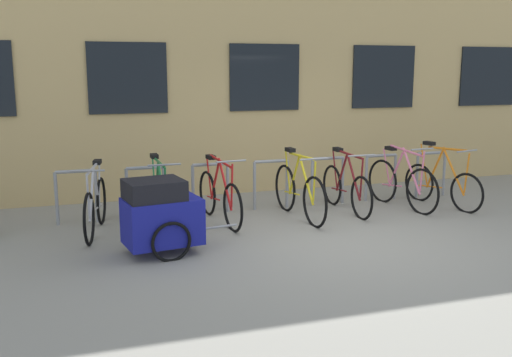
% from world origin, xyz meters
% --- Properties ---
extents(ground_plane, '(42.00, 42.00, 0.00)m').
position_xyz_m(ground_plane, '(0.00, 0.00, 0.00)').
color(ground_plane, gray).
extents(storefront_building, '(28.00, 6.71, 4.98)m').
position_xyz_m(storefront_building, '(-0.00, 6.53, 2.49)').
color(storefront_building, tan).
rests_on(storefront_building, ground).
extents(bike_rack, '(6.61, 0.05, 0.80)m').
position_xyz_m(bike_rack, '(-0.33, 1.90, 0.49)').
color(bike_rack, gray).
rests_on(bike_rack, ground).
extents(bicycle_pink, '(0.44, 1.70, 1.05)m').
position_xyz_m(bicycle_pink, '(1.72, 1.32, 0.40)').
color(bicycle_pink, black).
rests_on(bicycle_pink, ground).
extents(bicycle_green, '(0.44, 1.72, 1.04)m').
position_xyz_m(bicycle_green, '(-2.22, 1.28, 0.37)').
color(bicycle_green, black).
rests_on(bicycle_green, ground).
extents(bicycle_maroon, '(0.44, 1.71, 1.00)m').
position_xyz_m(bicycle_maroon, '(0.76, 1.38, 0.37)').
color(bicycle_maroon, black).
rests_on(bicycle_maroon, ground).
extents(bicycle_orange, '(0.51, 1.64, 1.06)m').
position_xyz_m(bicycle_orange, '(2.41, 1.21, 0.37)').
color(bicycle_orange, black).
rests_on(bicycle_orange, ground).
extents(bicycle_red, '(0.44, 1.75, 1.01)m').
position_xyz_m(bicycle_red, '(-1.32, 1.36, 0.38)').
color(bicycle_red, black).
rests_on(bicycle_red, ground).
extents(bicycle_silver, '(0.51, 1.71, 0.98)m').
position_xyz_m(bicycle_silver, '(-3.09, 1.33, 0.38)').
color(bicycle_silver, black).
rests_on(bicycle_silver, ground).
extents(bicycle_yellow, '(0.44, 1.81, 1.05)m').
position_xyz_m(bicycle_yellow, '(-0.12, 1.21, 0.40)').
color(bicycle_yellow, black).
rests_on(bicycle_yellow, ground).
extents(bike_trailer, '(1.48, 0.77, 0.95)m').
position_xyz_m(bike_trailer, '(-2.38, 0.13, 0.49)').
color(bike_trailer, navy).
rests_on(bike_trailer, ground).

